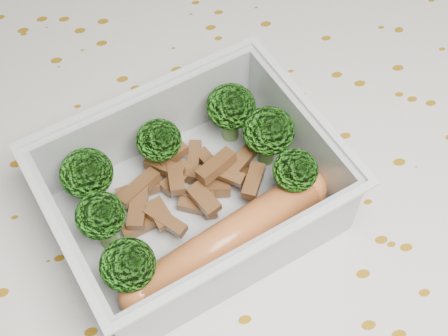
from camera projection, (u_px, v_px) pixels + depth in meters
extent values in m
cube|color=brown|center=(222.00, 215.00, 0.48)|extent=(1.40, 0.90, 0.04)
cube|color=silver|center=(222.00, 200.00, 0.46)|extent=(1.46, 0.96, 0.01)
cube|color=silver|center=(195.00, 211.00, 0.45)|extent=(0.21, 0.18, 0.00)
cube|color=silver|center=(149.00, 122.00, 0.45)|extent=(0.17, 0.05, 0.06)
cube|color=silver|center=(245.00, 267.00, 0.39)|extent=(0.17, 0.05, 0.06)
cube|color=silver|center=(299.00, 136.00, 0.45)|extent=(0.04, 0.12, 0.06)
cube|color=silver|center=(75.00, 249.00, 0.40)|extent=(0.04, 0.12, 0.06)
cube|color=silver|center=(141.00, 91.00, 0.43)|extent=(0.18, 0.06, 0.00)
cube|color=silver|center=(250.00, 252.00, 0.36)|extent=(0.18, 0.06, 0.00)
cube|color=silver|center=(309.00, 106.00, 0.42)|extent=(0.04, 0.13, 0.00)
cube|color=silver|center=(57.00, 231.00, 0.37)|extent=(0.04, 0.13, 0.00)
cylinder|color=#608C3F|center=(93.00, 192.00, 0.44)|extent=(0.02, 0.02, 0.02)
ellipsoid|color=#2D7C1D|center=(87.00, 173.00, 0.42)|extent=(0.04, 0.04, 0.03)
cylinder|color=#608C3F|center=(162.00, 159.00, 0.45)|extent=(0.02, 0.02, 0.03)
ellipsoid|color=#2D7C1D|center=(159.00, 140.00, 0.43)|extent=(0.03, 0.03, 0.03)
cylinder|color=#608C3F|center=(231.00, 126.00, 0.47)|extent=(0.02, 0.02, 0.02)
ellipsoid|color=#2D7C1D|center=(231.00, 106.00, 0.45)|extent=(0.04, 0.04, 0.03)
cylinder|color=#608C3F|center=(106.00, 232.00, 0.42)|extent=(0.02, 0.02, 0.03)
ellipsoid|color=#2D7C1D|center=(100.00, 215.00, 0.40)|extent=(0.03, 0.03, 0.03)
cylinder|color=#608C3F|center=(266.00, 150.00, 0.46)|extent=(0.02, 0.02, 0.02)
ellipsoid|color=#2D7C1D|center=(268.00, 131.00, 0.44)|extent=(0.04, 0.04, 0.03)
cylinder|color=#608C3F|center=(133.00, 280.00, 0.41)|extent=(0.02, 0.02, 0.02)
ellipsoid|color=#2D7C1D|center=(128.00, 265.00, 0.38)|extent=(0.04, 0.04, 0.03)
cylinder|color=#608C3F|center=(292.00, 189.00, 0.44)|extent=(0.02, 0.02, 0.03)
ellipsoid|color=#2D7C1D|center=(295.00, 170.00, 0.42)|extent=(0.03, 0.03, 0.03)
cube|color=brown|center=(254.00, 181.00, 0.44)|extent=(0.02, 0.03, 0.01)
cube|color=brown|center=(245.00, 174.00, 0.46)|extent=(0.03, 0.01, 0.01)
cube|color=brown|center=(193.00, 206.00, 0.44)|extent=(0.02, 0.02, 0.01)
cube|color=brown|center=(139.00, 188.00, 0.44)|extent=(0.03, 0.03, 0.01)
cube|color=brown|center=(204.00, 199.00, 0.43)|extent=(0.02, 0.03, 0.01)
cube|color=brown|center=(138.00, 207.00, 0.43)|extent=(0.02, 0.03, 0.01)
cube|color=brown|center=(172.00, 155.00, 0.45)|extent=(0.03, 0.02, 0.01)
cube|color=brown|center=(138.00, 227.00, 0.43)|extent=(0.02, 0.02, 0.01)
cube|color=brown|center=(138.00, 190.00, 0.45)|extent=(0.03, 0.01, 0.01)
cube|color=brown|center=(176.00, 179.00, 0.44)|extent=(0.01, 0.02, 0.01)
cube|color=brown|center=(164.00, 167.00, 0.45)|extent=(0.03, 0.03, 0.01)
cube|color=brown|center=(166.00, 220.00, 0.42)|extent=(0.03, 0.03, 0.01)
cube|color=brown|center=(241.00, 162.00, 0.45)|extent=(0.03, 0.03, 0.01)
cube|color=brown|center=(183.00, 171.00, 0.46)|extent=(0.03, 0.03, 0.01)
cube|color=brown|center=(212.00, 166.00, 0.46)|extent=(0.02, 0.03, 0.01)
cube|color=brown|center=(228.00, 175.00, 0.44)|extent=(0.02, 0.02, 0.01)
cube|color=brown|center=(193.00, 159.00, 0.46)|extent=(0.02, 0.03, 0.01)
cube|color=brown|center=(213.00, 188.00, 0.45)|extent=(0.03, 0.02, 0.01)
cube|color=brown|center=(209.00, 201.00, 0.44)|extent=(0.01, 0.03, 0.01)
cube|color=brown|center=(177.00, 179.00, 0.45)|extent=(0.03, 0.03, 0.01)
cube|color=brown|center=(216.00, 166.00, 0.44)|extent=(0.03, 0.03, 0.01)
cube|color=brown|center=(160.00, 214.00, 0.43)|extent=(0.02, 0.02, 0.01)
cylinder|color=#CE6B32|center=(228.00, 240.00, 0.42)|extent=(0.14, 0.08, 0.03)
sphere|color=#CE6B32|center=(308.00, 189.00, 0.44)|extent=(0.03, 0.03, 0.03)
sphere|color=#CE6B32|center=(140.00, 297.00, 0.39)|extent=(0.03, 0.03, 0.03)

